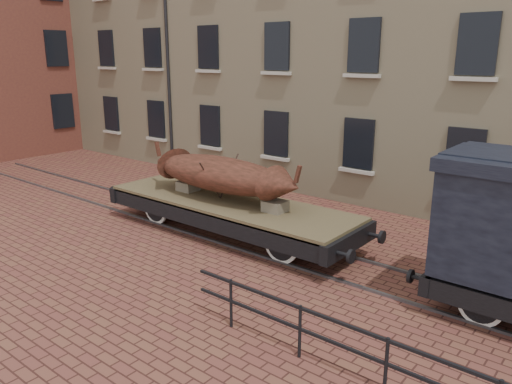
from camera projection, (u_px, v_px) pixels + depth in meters
The scene contains 5 objects.
ground at pixel (242, 238), 14.41m from camera, with size 90.00×90.00×0.00m, color brown.
warehouse_cream at pixel (481, 1), 18.18m from camera, with size 40.00×10.19×14.00m.
rail_track at pixel (242, 237), 14.40m from camera, with size 30.00×1.52×0.06m.
flatcar_wagon at pixel (229, 207), 14.48m from camera, with size 8.94×2.42×1.35m.
iron_boat at pixel (220, 174), 14.42m from camera, with size 5.65×1.65×1.39m.
Camera 1 is at (8.85, -10.24, 5.15)m, focal length 35.00 mm.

